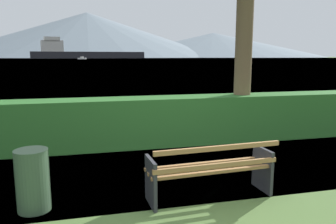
{
  "coord_description": "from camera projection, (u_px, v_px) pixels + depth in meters",
  "views": [
    {
      "loc": [
        -1.69,
        -4.35,
        2.08
      ],
      "look_at": [
        0.0,
        2.58,
        0.85
      ],
      "focal_mm": 35.03,
      "sensor_mm": 36.0,
      "label": 1
    }
  ],
  "objects": [
    {
      "name": "ground_plane",
      "position": [
        209.0,
        196.0,
        4.91
      ],
      "size": [
        1400.0,
        1400.0,
        0.0
      ],
      "primitive_type": "plane",
      "color": "#4C6B33"
    },
    {
      "name": "water_surface",
      "position": [
        89.0,
        58.0,
        301.58
      ],
      "size": [
        620.0,
        620.0,
        0.0
      ],
      "primitive_type": "plane",
      "color": "#6B8EA3",
      "rests_on": "ground_plane"
    },
    {
      "name": "park_bench",
      "position": [
        211.0,
        170.0,
        4.78
      ],
      "size": [
        1.9,
        0.68,
        0.87
      ],
      "color": "#A0703F",
      "rests_on": "ground_plane"
    },
    {
      "name": "hedge_row",
      "position": [
        163.0,
        121.0,
        7.76
      ],
      "size": [
        11.67,
        0.83,
        1.12
      ],
      "primitive_type": "cube",
      "color": "#2D6B28",
      "rests_on": "ground_plane"
    },
    {
      "name": "trash_bin",
      "position": [
        33.0,
        180.0,
        4.41
      ],
      "size": [
        0.44,
        0.44,
        0.85
      ],
      "primitive_type": "cylinder",
      "color": "#385138",
      "rests_on": "ground_plane"
    },
    {
      "name": "cargo_ship_large",
      "position": [
        81.0,
        53.0,
        290.69
      ],
      "size": [
        99.91,
        28.73,
        18.14
      ],
      "color": "#232328",
      "rests_on": "water_surface"
    },
    {
      "name": "sailboat_mid",
      "position": [
        82.0,
        58.0,
        214.17
      ],
      "size": [
        5.61,
        2.85,
        1.8
      ],
      "color": "silver",
      "rests_on": "water_surface"
    },
    {
      "name": "distant_hills",
      "position": [
        42.0,
        37.0,
        525.58
      ],
      "size": [
        907.48,
        459.41,
        71.42
      ],
      "color": "slate",
      "rests_on": "ground_plane"
    }
  ]
}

